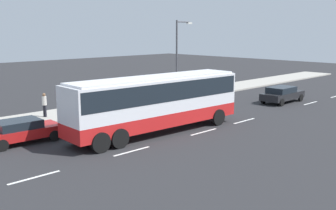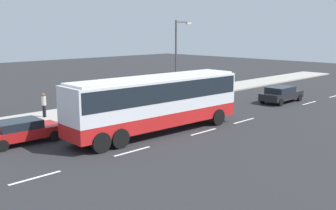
{
  "view_description": "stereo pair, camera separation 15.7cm",
  "coord_description": "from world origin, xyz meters",
  "px_view_note": "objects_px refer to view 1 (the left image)",
  "views": [
    {
      "loc": [
        -16.47,
        -18.12,
        6.31
      ],
      "look_at": [
        0.7,
        -0.48,
        1.65
      ],
      "focal_mm": 42.42,
      "sensor_mm": 36.0,
      "label": 1
    },
    {
      "loc": [
        -16.58,
        -18.01,
        6.31
      ],
      "look_at": [
        0.7,
        -0.48,
        1.65
      ],
      "focal_mm": 42.42,
      "sensor_mm": 36.0,
      "label": 2
    }
  ],
  "objects_px": {
    "street_lamp": "(178,54)",
    "car_black_sedan": "(282,94)",
    "coach_bus": "(157,98)",
    "car_red_compact": "(21,130)",
    "pedestrian_near_curb": "(44,103)"
  },
  "relations": [
    {
      "from": "street_lamp",
      "to": "car_black_sedan",
      "type": "bearing_deg",
      "value": -50.84
    },
    {
      "from": "coach_bus",
      "to": "car_black_sedan",
      "type": "height_order",
      "value": "coach_bus"
    },
    {
      "from": "coach_bus",
      "to": "car_black_sedan",
      "type": "distance_m",
      "value": 15.16
    },
    {
      "from": "car_red_compact",
      "to": "pedestrian_near_curb",
      "type": "xyz_separation_m",
      "value": [
        3.91,
        4.85,
        0.42
      ]
    },
    {
      "from": "coach_bus",
      "to": "pedestrian_near_curb",
      "type": "distance_m",
      "value": 9.16
    },
    {
      "from": "street_lamp",
      "to": "car_red_compact",
      "type": "bearing_deg",
      "value": -167.9
    },
    {
      "from": "car_red_compact",
      "to": "car_black_sedan",
      "type": "bearing_deg",
      "value": -6.85
    },
    {
      "from": "car_red_compact",
      "to": "car_black_sedan",
      "type": "height_order",
      "value": "car_black_sedan"
    },
    {
      "from": "car_black_sedan",
      "to": "pedestrian_near_curb",
      "type": "xyz_separation_m",
      "value": [
        -18.16,
        8.51,
        0.39
      ]
    },
    {
      "from": "car_black_sedan",
      "to": "pedestrian_near_curb",
      "type": "bearing_deg",
      "value": 154.49
    },
    {
      "from": "coach_bus",
      "to": "car_black_sedan",
      "type": "relative_size",
      "value": 2.58
    },
    {
      "from": "pedestrian_near_curb",
      "to": "street_lamp",
      "type": "bearing_deg",
      "value": -19.38
    },
    {
      "from": "car_red_compact",
      "to": "street_lamp",
      "type": "xyz_separation_m",
      "value": [
        16.25,
        3.49,
        3.47
      ]
    },
    {
      "from": "car_black_sedan",
      "to": "street_lamp",
      "type": "distance_m",
      "value": 9.84
    },
    {
      "from": "car_red_compact",
      "to": "street_lamp",
      "type": "relative_size",
      "value": 0.62
    }
  ]
}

